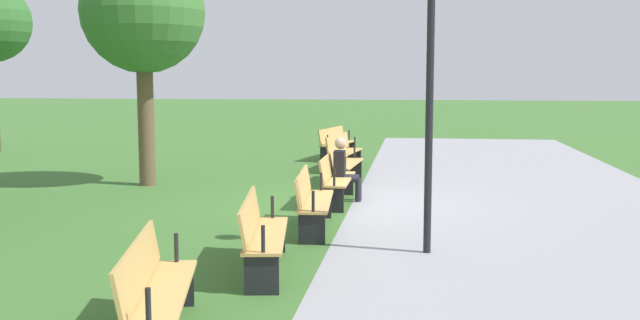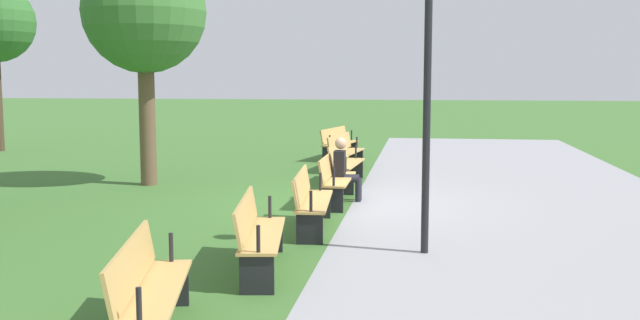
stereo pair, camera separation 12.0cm
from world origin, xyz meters
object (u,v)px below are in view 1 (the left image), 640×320
object	(u,v)px
bench_2	(344,162)
bench_5	(261,232)
bench_3	(335,177)
bench_6	(154,288)
tree_1	(143,13)
bench_4	(312,199)
bench_0	(336,142)
bench_1	(343,151)
lamp_post	(430,55)
person_seated	(344,167)

from	to	relation	value
bench_2	bench_5	distance (m)	7.10
bench_2	bench_5	size ratio (longest dim) A/B	0.99
bench_3	bench_6	size ratio (longest dim) A/B	0.97
bench_3	tree_1	size ratio (longest dim) A/B	0.40
bench_2	bench_3	distance (m)	2.37
bench_5	tree_1	bearing A→B (deg)	-156.91
bench_2	bench_4	distance (m)	4.74
bench_2	bench_5	xyz separation A→B (m)	(7.10, -0.27, 0.00)
bench_0	bench_2	distance (m)	4.74
bench_1	tree_1	size ratio (longest dim) A/B	0.41
bench_2	bench_6	bearing A→B (deg)	0.02
bench_0	bench_6	bearing A→B (deg)	12.89
bench_0	bench_1	world-z (taller)	same
bench_5	bench_6	xyz separation A→B (m)	(2.33, -0.44, 0.00)
lamp_post	bench_6	bearing A→B (deg)	-34.69
person_seated	tree_1	distance (m)	5.53
bench_1	bench_3	world-z (taller)	same
bench_1	bench_2	world-z (taller)	same
bench_3	bench_5	xyz separation A→B (m)	(4.73, -0.35, 0.00)
bench_4	tree_1	xyz separation A→B (m)	(-4.00, -4.19, 3.18)
bench_0	person_seated	size ratio (longest dim) A/B	1.70
bench_3	tree_1	distance (m)	5.57
bench_2	person_seated	distance (m)	2.11
bench_1	bench_3	distance (m)	4.74
bench_2	bench_3	size ratio (longest dim) A/B	1.02
person_seated	tree_1	xyz separation A→B (m)	(-1.35, -4.42, 3.03)
bench_4	person_seated	size ratio (longest dim) A/B	1.68
bench_3	lamp_post	distance (m)	4.45
bench_1	bench_2	size ratio (longest dim) A/B	1.01
lamp_post	bench_3	bearing A→B (deg)	-155.14
bench_3	bench_4	size ratio (longest dim) A/B	0.99
bench_0	bench_3	bearing A→B (deg)	19.31
bench_4	bench_5	distance (m)	2.37
bench_1	bench_5	world-z (taller)	same
bench_3	bench_5	distance (m)	4.74
person_seated	tree_1	world-z (taller)	tree_1
bench_0	person_seated	world-z (taller)	person_seated
bench_0	bench_6	world-z (taller)	same
person_seated	tree_1	size ratio (longest dim) A/B	0.24
person_seated	lamp_post	distance (m)	4.55
bench_6	person_seated	world-z (taller)	person_seated
person_seated	bench_6	bearing A→B (deg)	-7.30
bench_3	lamp_post	xyz separation A→B (m)	(3.54, 1.64, 2.13)
bench_5	bench_1	bearing A→B (deg)	171.41
bench_5	person_seated	xyz separation A→B (m)	(-5.00, 0.50, 0.16)
bench_6	person_seated	size ratio (longest dim) A/B	1.70
bench_1	bench_4	xyz separation A→B (m)	(7.10, 0.27, 0.00)
bench_4	tree_1	world-z (taller)	tree_1
lamp_post	bench_1	bearing A→B (deg)	-166.44
bench_0	bench_1	bearing A→B (deg)	23.59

